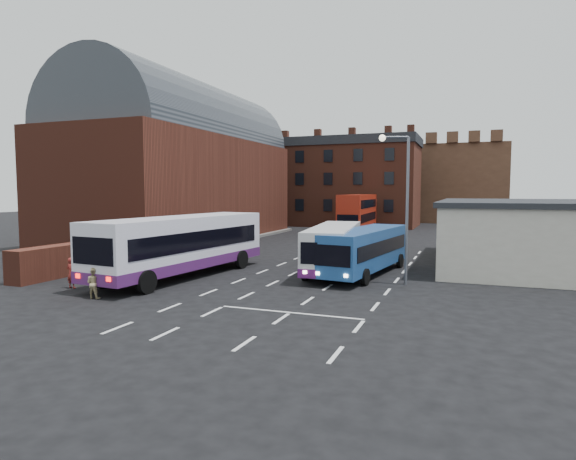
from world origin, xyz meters
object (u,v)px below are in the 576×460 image
(bus_white_outbound, at_px, (182,241))
(pedestrian_beige, at_px, (94,283))
(street_lamp, at_px, (402,195))
(bus_white_inbound, at_px, (334,245))
(bus_blue, at_px, (365,248))
(bus_red_double, at_px, (358,213))
(pedestrian_red, at_px, (72,273))

(bus_white_outbound, bearing_deg, pedestrian_beige, -90.12)
(street_lamp, distance_m, pedestrian_beige, 15.54)
(bus_white_inbound, relative_size, bus_blue, 1.04)
(bus_red_double, xyz_separation_m, street_lamp, (8.71, -29.15, 2.29))
(pedestrian_beige, bearing_deg, bus_blue, -137.92)
(bus_white_outbound, bearing_deg, street_lamp, 15.47)
(bus_blue, bearing_deg, bus_white_inbound, -2.34)
(bus_red_double, bearing_deg, bus_blue, 101.68)
(bus_white_inbound, bearing_deg, pedestrian_beige, 45.39)
(bus_white_outbound, height_order, bus_blue, bus_white_outbound)
(bus_white_outbound, bearing_deg, bus_red_double, 89.95)
(street_lamp, bearing_deg, pedestrian_red, -156.01)
(bus_blue, xyz_separation_m, pedestrian_red, (-12.94, -9.12, -0.79))
(bus_white_inbound, relative_size, pedestrian_beige, 7.33)
(bus_blue, bearing_deg, bus_red_double, -68.81)
(pedestrian_beige, bearing_deg, street_lamp, -150.58)
(bus_white_outbound, distance_m, bus_red_double, 31.34)
(bus_red_double, xyz_separation_m, pedestrian_red, (-6.58, -35.96, -1.60))
(bus_white_inbound, bearing_deg, bus_white_outbound, 24.16)
(bus_white_outbound, xyz_separation_m, pedestrian_red, (-3.37, -4.78, -1.24))
(bus_white_inbound, bearing_deg, pedestrian_red, 33.27)
(bus_white_inbound, bearing_deg, bus_blue, 162.28)
(street_lamp, bearing_deg, bus_white_outbound, -170.36)
(street_lamp, bearing_deg, bus_blue, 135.40)
(bus_white_inbound, height_order, bus_red_double, bus_red_double)
(street_lamp, bearing_deg, bus_red_double, 106.63)
(street_lamp, distance_m, pedestrian_red, 17.18)
(bus_white_outbound, distance_m, bus_blue, 10.52)
(street_lamp, relative_size, pedestrian_beige, 5.48)
(bus_red_double, distance_m, street_lamp, 30.51)
(bus_white_outbound, distance_m, bus_white_inbound, 8.94)
(pedestrian_red, bearing_deg, bus_red_double, -98.91)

